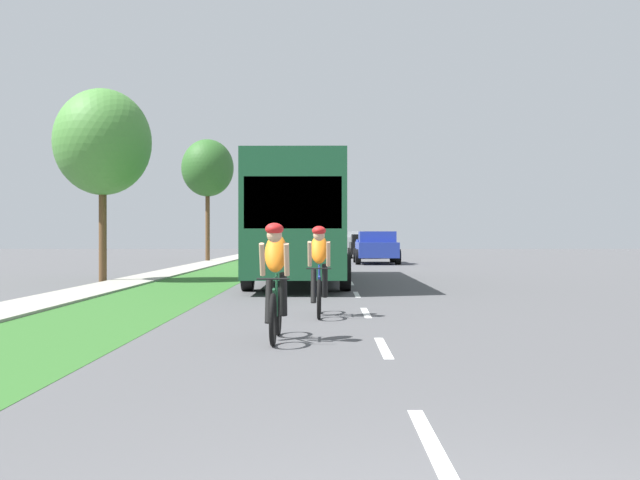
{
  "coord_description": "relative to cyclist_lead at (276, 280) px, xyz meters",
  "views": [
    {
      "loc": [
        -0.7,
        -2.69,
        1.41
      ],
      "look_at": [
        -0.96,
        23.14,
        1.27
      ],
      "focal_mm": 42.25,
      "sensor_mm": 36.0,
      "label": 1
    }
  ],
  "objects": [
    {
      "name": "suv_silver",
      "position": [
        2.82,
        49.56,
        0.14
      ],
      "size": [
        2.15,
        4.7,
        1.79
      ],
      "color": "#A5A8AD",
      "rests_on": "ground_plane"
    },
    {
      "name": "lane_markings_center",
      "position": [
        1.4,
        16.64,
        -0.81
      ],
      "size": [
        0.12,
        53.49,
        0.01
      ],
      "color": "white",
      "rests_on": "ground_plane"
    },
    {
      "name": "sedan_black",
      "position": [
        3.03,
        38.52,
        -0.04
      ],
      "size": [
        1.98,
        4.3,
        1.52
      ],
      "color": "black",
      "rests_on": "ground_plane"
    },
    {
      "name": "street_tree_near",
      "position": [
        -6.26,
        13.12,
        3.49
      ],
      "size": [
        2.99,
        2.99,
        5.96
      ],
      "color": "brown",
      "rests_on": "ground_plane"
    },
    {
      "name": "pickup_blue",
      "position": [
        3.19,
        28.47,
        0.02
      ],
      "size": [
        2.22,
        5.1,
        1.64
      ],
      "color": "#23389E",
      "rests_on": "ground_plane"
    },
    {
      "name": "grass_verge",
      "position": [
        -3.26,
        12.64,
        -0.81
      ],
      "size": [
        2.66,
        70.0,
        0.01
      ],
      "primitive_type": "cube",
      "color": "#2D6026",
      "rests_on": "ground_plane"
    },
    {
      "name": "sidewalk_concrete",
      "position": [
        -5.31,
        12.64,
        -0.81
      ],
      "size": [
        1.43,
        70.0,
        0.1
      ],
      "primitive_type": "cube",
      "color": "#9E998E",
      "rests_on": "ground_plane"
    },
    {
      "name": "ground_plane",
      "position": [
        1.4,
        12.64,
        -0.81
      ],
      "size": [
        120.0,
        120.0,
        0.0
      ],
      "primitive_type": "plane",
      "color": "#4C4C4F"
    },
    {
      "name": "cyclist_trailing",
      "position": [
        0.55,
        3.1,
        0.0
      ],
      "size": [
        0.42,
        1.72,
        1.58
      ],
      "color": "black",
      "rests_on": "ground_plane"
    },
    {
      "name": "street_tree_far",
      "position": [
        -5.95,
        31.54,
        4.35
      ],
      "size": [
        2.88,
        2.88,
        6.77
      ],
      "color": "brown",
      "rests_on": "ground_plane"
    },
    {
      "name": "bus_dark_green",
      "position": [
        -0.1,
        12.96,
        1.17
      ],
      "size": [
        2.78,
        11.6,
        3.48
      ],
      "color": "#194C2D",
      "rests_on": "ground_plane"
    },
    {
      "name": "cyclist_lead",
      "position": [
        0.0,
        0.0,
        0.0
      ],
      "size": [
        0.42,
        1.72,
        1.58
      ],
      "color": "black",
      "rests_on": "ground_plane"
    }
  ]
}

